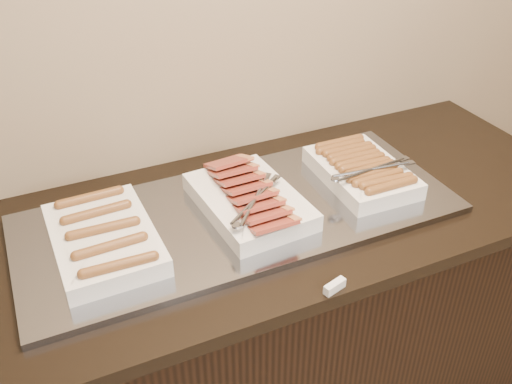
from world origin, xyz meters
The scene contains 6 objects.
counter centered at (0.00, 2.13, 0.45)m, with size 2.06×0.76×0.90m.
warming_tray centered at (-0.02, 2.13, 0.91)m, with size 1.20×0.50×0.02m, color gray.
dish_left centered at (-0.39, 2.13, 0.95)m, with size 0.25×0.37×0.07m.
dish_center centered at (0.01, 2.13, 0.95)m, with size 0.27×0.39×0.09m.
dish_right centered at (0.37, 2.13, 0.96)m, with size 0.26×0.34×0.08m.
label_holder centered at (0.06, 1.77, 0.91)m, with size 0.06×0.02×0.02m, color white.
Camera 1 is at (-0.51, 0.95, 1.83)m, focal length 40.00 mm.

